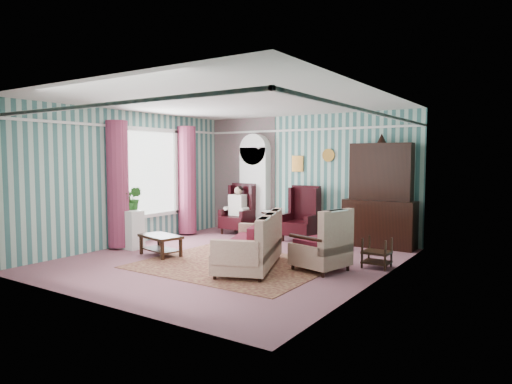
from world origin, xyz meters
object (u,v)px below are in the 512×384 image
Objects in this scene: wingback_left at (238,209)px; nest_table at (377,252)px; sofa at (249,242)px; floral_armchair at (321,240)px; seated_woman at (238,210)px; plant_stand at (130,229)px; round_side_table at (272,224)px; wingback_right at (300,214)px; dresser_hutch at (380,192)px; bookcase at (255,188)px; coffee_table at (161,245)px.

nest_table is (4.07, -1.55, -0.35)m from wingback_left.
sofa is at bearing -51.02° from wingback_left.
seated_woman is at bearing 70.37° from floral_armchair.
sofa is at bearing -145.59° from nest_table.
nest_table is 0.68× the size of plant_stand.
round_side_table is 0.75× the size of plant_stand.
plant_stand reaches higher than nest_table.
nest_table is 5.02m from plant_stand.
wingback_right reaches higher than round_side_table.
dresser_hutch reaches higher than wingback_left.
nest_table is (0.57, -1.82, -0.91)m from dresser_hutch.
bookcase is 2.80× the size of plant_stand.
sofa is at bearing -57.73° from bookcase.
nest_table is (4.07, -1.55, -0.32)m from seated_woman.
wingback_right is at bearing -10.01° from round_side_table.
plant_stand is at bearing -166.16° from nest_table.
coffee_table is at bearing -135.50° from dresser_hutch.
wingback_right reaches higher than floral_armchair.
coffee_table is (-1.99, -0.12, -0.25)m from sofa.
dresser_hutch reaches higher than sofa.
floral_armchair is at bearing -85.16° from sofa.
seated_woman is at bearing 159.15° from nest_table.
sofa reaches higher than nest_table.
plant_stand is (-0.80, -2.75, -0.19)m from seated_woman.
bookcase is at bearing 159.73° from round_side_table.
wingback_right reaches higher than coffee_table.
wingback_right is at bearing 62.95° from coffee_table.
wingback_right is at bearing 47.16° from plant_stand.
plant_stand is at bearing -108.49° from bookcase.
seated_woman is at bearing 95.17° from coffee_table.
wingback_left reaches higher than seated_woman.
wingback_right is 2.81m from nest_table.
coffee_table is at bearing -101.75° from round_side_table.
nest_table is (3.17, -1.70, -0.03)m from round_side_table.
round_side_table is 0.59× the size of floral_armchair.
wingback_left is at bearing 159.15° from nest_table.
nest_table is (3.82, -1.94, -0.85)m from bookcase.
dresser_hutch is 1.86m from wingback_right.
plant_stand is (-4.30, -3.02, -0.78)m from dresser_hutch.
dresser_hutch is 2.95× the size of plant_stand.
floral_armchair is (4.14, 0.50, 0.11)m from plant_stand.
seated_woman is at bearing -122.66° from bookcase.
plant_stand is (-1.05, -3.14, -0.72)m from bookcase.
dresser_hutch is (3.25, -0.12, 0.06)m from bookcase.
floral_armchair is 1.18× the size of coffee_table.
bookcase is 3.73× the size of round_side_table.
sofa is (2.26, -2.79, -0.17)m from wingback_left.
bookcase reaches higher than coffee_table.
dresser_hutch is at bearing -2.11° from bookcase.
wingback_right is 2.08× the size of round_side_table.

